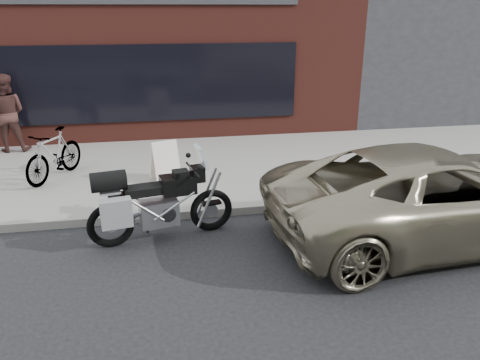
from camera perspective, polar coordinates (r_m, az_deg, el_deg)
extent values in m
cube|color=gray|center=(11.28, -5.56, 2.09)|extent=(44.00, 6.00, 0.15)
cube|color=#5E261E|center=(17.78, -14.53, 15.40)|extent=(14.00, 10.00, 4.50)
cube|color=black|center=(12.85, -15.69, 11.15)|extent=(10.00, 0.08, 2.00)
cube|color=#2A2A2F|center=(20.74, 22.28, 17.28)|extent=(10.00, 10.00, 6.00)
torus|color=black|center=(7.65, -15.47, -5.37)|extent=(0.75, 0.26, 0.74)
torus|color=black|center=(7.93, -3.52, -3.69)|extent=(0.75, 0.26, 0.74)
cube|color=#B7B7BC|center=(7.70, -9.83, -3.92)|extent=(0.66, 0.44, 0.42)
cube|color=black|center=(7.59, -7.58, -0.54)|extent=(0.61, 0.45, 0.29)
cube|color=black|center=(7.50, -11.67, -1.23)|extent=(0.65, 0.42, 0.13)
cube|color=black|center=(7.49, -14.52, -2.23)|extent=(0.37, 0.30, 0.15)
cube|color=black|center=(7.62, -5.21, 0.79)|extent=(0.24, 0.30, 0.24)
cube|color=silver|center=(7.55, -4.72, 2.83)|extent=(0.22, 0.35, 0.37)
cylinder|color=black|center=(7.57, -5.79, 1.27)|extent=(0.18, 0.77, 0.03)
cube|color=#B7B7BC|center=(7.42, -15.64, -1.26)|extent=(0.37, 0.38, 0.03)
cube|color=gray|center=(7.26, -14.85, -3.94)|extent=(0.49, 0.28, 0.44)
cylinder|color=black|center=(7.37, -15.75, -0.14)|extent=(0.58, 0.40, 0.31)
cylinder|color=#B7B7BC|center=(7.83, -13.23, -4.37)|extent=(0.62, 0.20, 0.21)
imported|color=gray|center=(8.13, 22.66, -1.68)|extent=(5.59, 2.86, 1.51)
imported|color=gray|center=(10.58, -21.73, 2.92)|extent=(1.26, 1.79, 1.06)
cube|color=white|center=(9.75, -8.91, 2.11)|extent=(0.59, 0.43, 0.86)
cube|color=white|center=(9.95, -9.38, 2.46)|extent=(0.59, 0.43, 0.86)
imported|color=#442824|center=(13.06, -26.62, 7.30)|extent=(0.97, 0.78, 1.94)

